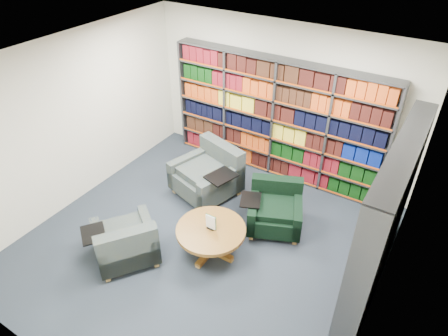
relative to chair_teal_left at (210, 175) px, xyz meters
The scene contains 7 objects.
room_shell 1.67m from the chair_teal_left, 61.38° to the right, with size 5.02×5.02×2.82m.
bookshelf_back 1.54m from the chair_teal_left, 62.53° to the left, with size 4.00×0.28×2.20m.
bookshelf_right 3.10m from the chair_teal_left, 10.37° to the right, with size 0.28×2.50×2.20m.
chair_teal_left is the anchor object (origin of this frame).
chair_green_right 1.36m from the chair_teal_left, ahead, with size 1.09×1.07×0.74m.
chair_teal_front 2.01m from the chair_teal_left, 93.22° to the right, with size 1.17×1.17×0.76m.
coffee_table 1.50m from the chair_teal_left, 56.07° to the right, with size 1.01×1.01×0.71m.
Camera 1 is at (2.60, -3.58, 4.45)m, focal length 32.00 mm.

